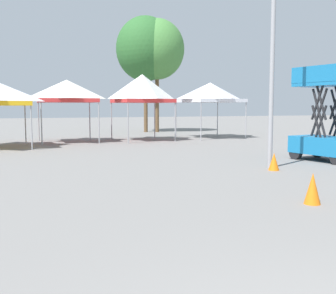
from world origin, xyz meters
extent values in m
cylinder|color=#9E9EA3|center=(-1.14, 17.30, 1.07)|extent=(0.06, 0.06, 2.14)
cylinder|color=#9E9EA3|center=(-1.25, 20.65, 1.07)|extent=(0.06, 0.06, 2.14)
cylinder|color=#9E9EA3|center=(-0.55, 19.51, 1.16)|extent=(0.06, 0.06, 2.31)
cylinder|color=#9E9EA3|center=(2.27, 19.44, 1.16)|extent=(0.06, 0.06, 2.31)
cylinder|color=#9E9EA3|center=(-0.49, 22.33, 1.16)|extent=(0.06, 0.06, 2.31)
cylinder|color=#9E9EA3|center=(2.34, 22.27, 1.16)|extent=(0.06, 0.06, 2.31)
pyramid|color=white|center=(0.89, 20.89, 2.81)|extent=(3.04, 3.04, 0.99)
cube|color=red|center=(0.89, 20.89, 2.21)|extent=(3.01, 3.01, 0.20)
cylinder|color=#9E9EA3|center=(3.70, 19.02, 1.15)|extent=(0.06, 0.06, 2.31)
cylinder|color=#9E9EA3|center=(6.42, 19.23, 1.15)|extent=(0.06, 0.06, 2.31)
cylinder|color=#9E9EA3|center=(3.49, 21.74, 1.15)|extent=(0.06, 0.06, 2.31)
cylinder|color=#9E9EA3|center=(6.21, 21.95, 1.15)|extent=(0.06, 0.06, 2.31)
pyramid|color=white|center=(4.96, 20.48, 2.99)|extent=(3.08, 3.08, 1.37)
cube|color=red|center=(4.96, 20.48, 2.21)|extent=(3.05, 3.05, 0.20)
cylinder|color=#9E9EA3|center=(7.98, 19.21, 1.17)|extent=(0.06, 0.06, 2.35)
cylinder|color=#9E9EA3|center=(11.04, 19.45, 1.17)|extent=(0.06, 0.06, 2.35)
cylinder|color=#9E9EA3|center=(7.74, 22.28, 1.17)|extent=(0.06, 0.06, 2.35)
cylinder|color=#9E9EA3|center=(10.80, 22.52, 1.17)|extent=(0.06, 0.06, 2.35)
pyramid|color=white|center=(9.39, 20.86, 2.84)|extent=(3.47, 3.47, 0.98)
cube|color=white|center=(9.39, 20.86, 2.25)|extent=(3.44, 3.44, 0.20)
cylinder|color=black|center=(7.52, 10.52, 0.24)|extent=(0.26, 0.50, 0.48)
cylinder|color=black|center=(8.69, 10.73, 0.24)|extent=(0.26, 0.50, 0.48)
cube|color=#1972AD|center=(8.25, 9.77, 0.54)|extent=(1.78, 2.51, 0.60)
cylinder|color=black|center=(7.77, 9.69, 1.12)|extent=(0.19, 0.65, 1.64)
cylinder|color=black|center=(7.77, 9.69, 1.12)|extent=(0.19, 0.65, 1.64)
cylinder|color=black|center=(7.77, 9.69, 1.69)|extent=(0.19, 0.65, 1.64)
cylinder|color=black|center=(7.77, 9.69, 1.69)|extent=(0.19, 0.65, 1.64)
cylinder|color=black|center=(7.77, 9.69, 2.25)|extent=(0.19, 0.65, 1.64)
cylinder|color=black|center=(7.77, 9.69, 2.25)|extent=(0.19, 0.65, 1.64)
cube|color=#1972AD|center=(8.25, 9.77, 2.66)|extent=(1.69, 2.38, 0.12)
cube|color=#1972AD|center=(8.07, 10.82, 2.99)|extent=(1.32, 0.29, 0.55)
cube|color=#1972AD|center=(7.62, 9.66, 2.99)|extent=(0.44, 2.16, 0.55)
cylinder|color=#9E9EA3|center=(5.39, 9.10, 3.55)|extent=(0.14, 0.14, 7.10)
cylinder|color=brown|center=(7.57, 27.73, 2.20)|extent=(0.28, 0.28, 4.40)
ellipsoid|color=#2D662D|center=(7.57, 27.73, 6.12)|extent=(4.31, 4.31, 4.74)
cylinder|color=brown|center=(8.35, 27.38, 2.24)|extent=(0.28, 0.28, 4.48)
ellipsoid|color=#47843D|center=(8.35, 27.38, 6.09)|extent=(4.02, 4.02, 4.43)
cone|color=orange|center=(5.21, 8.64, 0.26)|extent=(0.32, 0.32, 0.52)
cone|color=orange|center=(3.33, 4.81, 0.31)|extent=(0.32, 0.32, 0.62)
camera|label=1|loc=(-2.17, -1.46, 1.89)|focal=43.90mm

